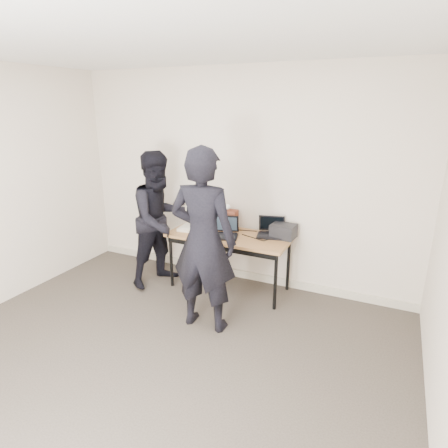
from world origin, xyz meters
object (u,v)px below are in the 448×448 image
Objects in this scene: desk at (229,239)px; leather_satchel at (223,218)px; person_observer at (160,219)px; equipment_box at (283,231)px; laptop_beige at (194,225)px; laptop_right at (271,231)px; laptop_center at (225,232)px; person_typist at (203,241)px.

desk is 0.34m from leather_satchel.
equipment_box is at bearing -55.31° from person_observer.
laptop_beige is 1.00× the size of laptop_right.
equipment_box is at bearing -16.08° from laptop_right.
desk is 0.52m from laptop_beige.
desk is 0.67m from equipment_box.
person_observer is (-1.50, -0.38, 0.06)m from equipment_box.
leather_satchel is 0.81m from equipment_box.
laptop_right is at bearing -7.56° from leather_satchel.
leather_satchel is at bearing 101.55° from laptop_center.
laptop_center is 0.84m from person_typist.
desk is 3.92× the size of laptop_center.
desk is 0.87× the size of person_observer.
leather_satchel is at bearing 23.88° from laptop_beige.
person_typist is at bearing -104.32° from person_observer.
laptop_beige is at bearing 177.02° from laptop_right.
person_typist is at bearing -116.29° from equipment_box.
person_typist is (-0.52, -1.06, 0.15)m from equipment_box.
laptop_center is 0.56m from laptop_right.
laptop_beige is (-0.50, 0.04, 0.11)m from desk.
laptop_center is at bearing -84.04° from person_typist.
laptop_right is (0.50, 0.26, -0.00)m from laptop_center.
laptop_beige is 1.31× the size of equipment_box.
laptop_beige is 0.20× the size of person_typist.
laptop_right is 1.40m from person_observer.
person_typist reaches higher than leather_satchel.
desk is at bearing -169.40° from laptop_right.
person_typist reaches higher than laptop_right.
laptop_right is (0.47, 0.20, 0.11)m from desk.
person_typist is at bearing -82.84° from desk.
desk is 4.03× the size of laptop_right.
leather_satchel is at bearing 177.47° from equipment_box.
person_typist reaches higher than equipment_box.
desk is at bearing -86.34° from person_typist.
person_observer is at bearing -156.01° from laptop_beige.
laptop_beige reaches higher than desk.
leather_satchel reaches higher than equipment_box.
leather_satchel is 1.32× the size of equipment_box.
laptop_right is 0.16m from equipment_box.
laptop_center is at bearing -165.40° from laptop_right.
laptop_beige is at bearing -154.62° from leather_satchel.
laptop_right is 1.32× the size of equipment_box.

